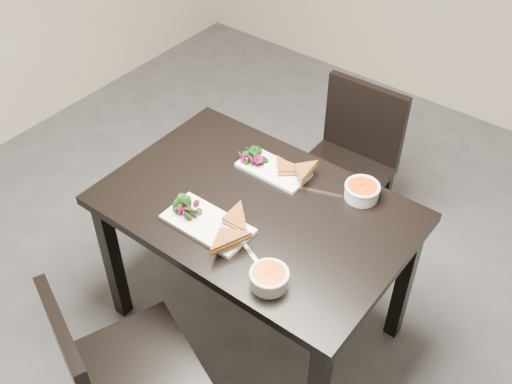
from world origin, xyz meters
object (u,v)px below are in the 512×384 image
plate_near (208,224)px  soup_bowl_far (362,190)px  chair_near (112,370)px  soup_bowl_near (269,277)px  plate_far (273,170)px  chair_far (350,158)px  table (256,223)px

plate_near → soup_bowl_far: soup_bowl_far is taller
chair_near → soup_bowl_near: (0.34, 0.47, 0.30)m
soup_bowl_near → plate_far: bearing=124.9°
chair_far → plate_far: 0.64m
table → plate_near: size_ratio=3.50×
chair_far → soup_bowl_near: chair_far is taller
soup_bowl_near → plate_far: (-0.34, 0.49, -0.03)m
plate_near → soup_bowl_near: bearing=-13.5°
table → plate_far: 0.24m
table → soup_bowl_near: bearing=-46.0°
table → soup_bowl_near: 0.42m
plate_near → soup_bowl_near: size_ratio=2.48×
soup_bowl_far → chair_far: bearing=122.6°
chair_near → soup_bowl_near: chair_near is taller
plate_far → soup_bowl_far: 0.38m
table → soup_bowl_near: soup_bowl_near is taller
chair_far → plate_far: bearing=-97.3°
table → soup_bowl_far: (0.30, 0.29, 0.13)m
chair_near → plate_far: (-0.01, 0.96, 0.27)m
plate_far → plate_near: bearing=-90.9°
soup_bowl_near → soup_bowl_far: bearing=87.4°
soup_bowl_near → plate_far: 0.60m
chair_near → plate_near: bearing=113.4°
table → plate_far: size_ratio=4.03×
chair_near → chair_far: (0.05, 1.54, 0.00)m
table → soup_bowl_far: soup_bowl_far is taller
soup_bowl_near → plate_far: soup_bowl_near is taller
soup_bowl_near → chair_near: bearing=-125.5°
soup_bowl_far → table: bearing=-136.0°
chair_near → plate_near: (-0.02, 0.56, 0.27)m
table → plate_far: (-0.07, 0.21, 0.11)m
chair_far → soup_bowl_far: size_ratio=6.02×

